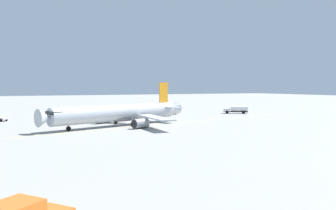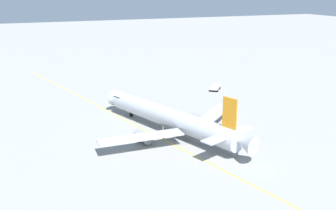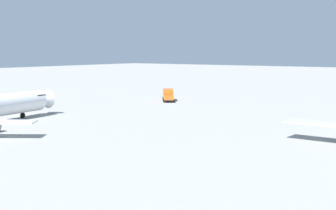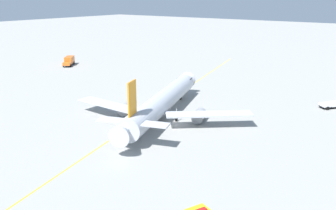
% 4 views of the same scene
% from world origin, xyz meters
% --- Properties ---
extents(ground_plane, '(600.00, 600.00, 0.00)m').
position_xyz_m(ground_plane, '(0.00, 0.00, 0.00)').
color(ground_plane, gray).
extents(airliner_main, '(35.54, 41.80, 11.23)m').
position_xyz_m(airliner_main, '(-4.65, 1.90, 3.16)').
color(airliner_main, '#B2B7C1').
rests_on(airliner_main, ground_plane).
extents(catering_truck_truck, '(7.00, 8.01, 3.10)m').
position_xyz_m(catering_truck_truck, '(-67.71, 29.31, 1.67)').
color(catering_truck_truck, '#232326').
rests_on(catering_truck_truck, ground_plane).
extents(pushback_tug_truck, '(5.22, 5.58, 1.30)m').
position_xyz_m(pushback_tug_truck, '(22.10, 30.14, 0.81)').
color(pushback_tug_truck, '#232326').
rests_on(pushback_tug_truck, ground_plane).
extents(taxiway_centreline, '(40.41, 158.16, 0.01)m').
position_xyz_m(taxiway_centreline, '(-7.43, -1.86, 0.00)').
color(taxiway_centreline, yellow).
rests_on(taxiway_centreline, ground_plane).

